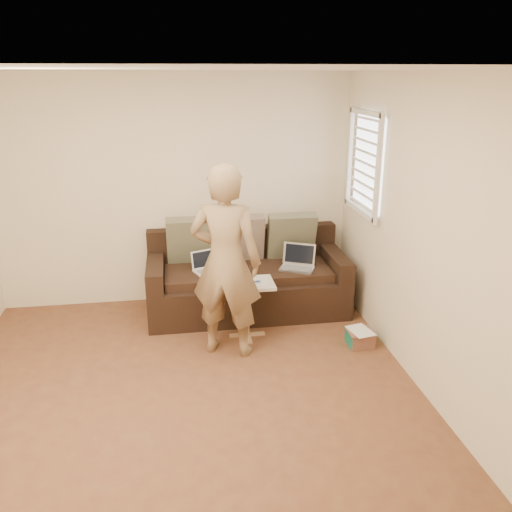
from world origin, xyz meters
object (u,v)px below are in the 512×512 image
laptop_white (209,272)px  side_table (247,309)px  laptop_silver (297,269)px  sofa (247,275)px  person (226,262)px  striped_box (360,338)px  drinking_glass (233,275)px

laptop_white → side_table: bearing=-79.2°
laptop_silver → side_table: bearing=-116.1°
side_table → laptop_silver: bearing=37.2°
sofa → laptop_silver: (0.53, -0.15, 0.10)m
laptop_white → person: bearing=-104.0°
laptop_silver → striped_box: (0.46, -0.85, -0.44)m
side_table → striped_box: side_table is taller
person → drinking_glass: size_ratio=15.42×
laptop_white → person: 0.93m
sofa → striped_box: size_ratio=8.59×
laptop_white → striped_box: (1.43, -0.92, -0.44)m
laptop_silver → sofa: bearing=-169.0°
sofa → laptop_silver: size_ratio=6.03×
person → laptop_silver: bearing=-117.8°
side_table → sofa: bearing=81.7°
laptop_white → striped_box: 1.75m
striped_box → laptop_white: bearing=147.0°
side_table → striped_box: bearing=-19.2°
sofa → person: 1.09m
laptop_white → person: size_ratio=0.16×
laptop_silver → side_table: (-0.63, -0.47, -0.22)m
drinking_glass → striped_box: size_ratio=0.47×
laptop_white → laptop_silver: bearing=-25.6°
side_table → drinking_glass: bearing=150.5°
person → striped_box: bearing=-163.2°
sofa → striped_box: sofa is taller
person → laptop_white: bearing=-61.8°
side_table → drinking_glass: (-0.13, 0.08, 0.36)m
laptop_silver → side_table: laptop_silver is taller
laptop_white → side_table: (0.34, -0.55, -0.22)m
side_table → striped_box: 1.17m
laptop_white → person: person is taller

